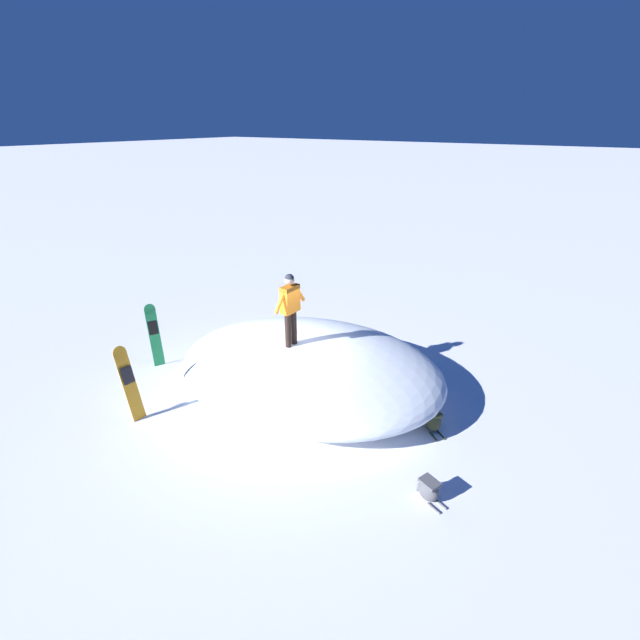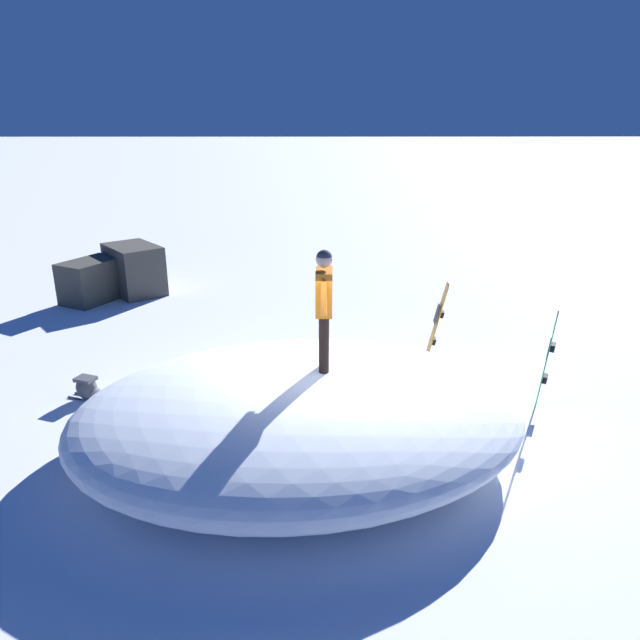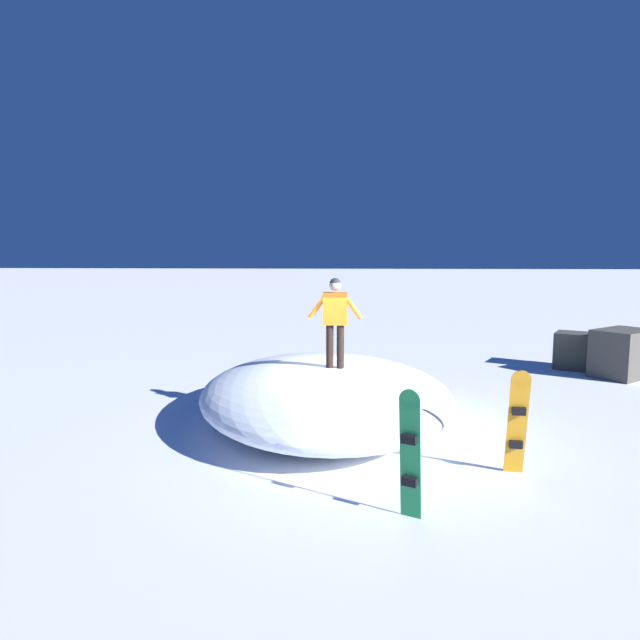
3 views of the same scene
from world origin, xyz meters
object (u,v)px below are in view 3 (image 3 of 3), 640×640
(snowboard_secondary_upright, at_px, (410,452))
(backpack_near, at_px, (394,373))
(snowboard_primary_upright, at_px, (517,421))
(backpack_far, at_px, (325,376))
(snowboarder_standing, at_px, (335,314))

(snowboard_secondary_upright, xyz_separation_m, backpack_near, (-0.27, -7.52, -0.66))
(snowboard_primary_upright, xyz_separation_m, backpack_far, (3.20, -5.44, -0.61))
(snowboard_primary_upright, bearing_deg, backpack_far, -59.55)
(backpack_near, bearing_deg, snowboard_secondary_upright, 87.91)
(snowboarder_standing, distance_m, backpack_near, 4.61)
(snowboarder_standing, distance_m, snowboard_secondary_upright, 3.97)
(snowboarder_standing, height_order, backpack_far, snowboarder_standing)
(snowboard_primary_upright, height_order, backpack_far, snowboard_primary_upright)
(snowboarder_standing, distance_m, backpack_far, 3.85)
(snowboarder_standing, bearing_deg, snowboard_primary_upright, 142.52)
(snowboard_primary_upright, bearing_deg, snowboarder_standing, -37.48)
(snowboarder_standing, relative_size, snowboard_secondary_upright, 1.01)
(snowboard_primary_upright, relative_size, backpack_far, 2.59)
(snowboarder_standing, bearing_deg, backpack_near, -109.14)
(backpack_near, distance_m, backpack_far, 1.89)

